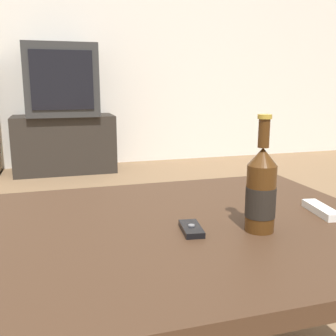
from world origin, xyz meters
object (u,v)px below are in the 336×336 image
television (61,80)px  cell_phone (191,229)px  tv_stand (65,144)px  beer_bottle (261,191)px  remote_control (321,210)px

television → cell_phone: 2.82m
television → tv_stand: bearing=90.0°
tv_stand → beer_bottle: size_ratio=3.17×
tv_stand → remote_control: bearing=-78.1°
beer_bottle → cell_phone: beer_bottle is taller
tv_stand → remote_control: tv_stand is taller
beer_bottle → cell_phone: (-0.16, 0.04, -0.09)m
television → remote_control: bearing=-78.1°
television → beer_bottle: bearing=-82.8°
cell_phone → beer_bottle: bearing=-6.3°
television → cell_phone: television is taller
cell_phone → television: bearing=101.7°
beer_bottle → remote_control: (0.22, 0.07, -0.09)m
television → cell_phone: (0.20, -2.79, -0.36)m
tv_stand → beer_bottle: bearing=-82.8°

